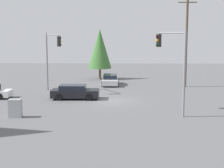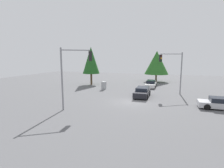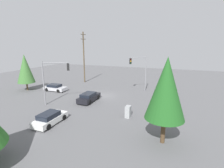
# 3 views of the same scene
# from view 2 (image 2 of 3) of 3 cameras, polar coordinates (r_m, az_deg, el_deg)

# --- Properties ---
(ground_plane) EXTENTS (80.00, 80.00, 0.00)m
(ground_plane) POSITION_cam_2_polar(r_m,az_deg,el_deg) (22.70, 6.30, -5.82)
(ground_plane) COLOR #5B5B5E
(sedan_white) EXTENTS (4.28, 1.89, 1.34)m
(sedan_white) POSITION_cam_2_polar(r_m,az_deg,el_deg) (34.08, 12.59, -0.01)
(sedan_white) COLOR silver
(sedan_white) RESTS_ON ground_plane
(sedan_dark) EXTENTS (4.62, 1.98, 1.39)m
(sedan_dark) POSITION_cam_2_polar(r_m,az_deg,el_deg) (25.70, 9.85, -2.63)
(sedan_dark) COLOR black
(sedan_dark) RESTS_ON ground_plane
(sedan_silver) EXTENTS (2.02, 4.31, 1.28)m
(sedan_silver) POSITION_cam_2_polar(r_m,az_deg,el_deg) (22.81, 31.79, -5.40)
(sedan_silver) COLOR silver
(sedan_silver) RESTS_ON ground_plane
(traffic_signal_main) EXTENTS (2.24, 3.33, 6.43)m
(traffic_signal_main) POSITION_cam_2_polar(r_m,az_deg,el_deg) (27.89, 19.35, 5.57)
(traffic_signal_main) COLOR gray
(traffic_signal_main) RESTS_ON ground_plane
(traffic_signal_cross) EXTENTS (2.04, 2.85, 6.68)m
(traffic_signal_cross) POSITION_cam_2_polar(r_m,az_deg,el_deg) (19.15, -12.57, 5.04)
(traffic_signal_cross) COLOR gray
(traffic_signal_cross) RESTS_ON ground_plane
(electrical_cabinet) EXTENTS (0.95, 0.59, 1.42)m
(electrical_cabinet) POSITION_cam_2_polar(r_m,az_deg,el_deg) (31.09, -2.69, -0.51)
(electrical_cabinet) COLOR #9EA0A3
(electrical_cabinet) RESTS_ON ground_plane
(tree_behind) EXTENTS (3.48, 3.48, 7.82)m
(tree_behind) POSITION_cam_2_polar(r_m,az_deg,el_deg) (36.54, -6.87, 7.67)
(tree_behind) COLOR #4C3823
(tree_behind) RESTS_ON ground_plane
(tree_far) EXTENTS (5.47, 5.47, 7.15)m
(tree_far) POSITION_cam_2_polar(r_m,az_deg,el_deg) (41.91, 14.36, 6.77)
(tree_far) COLOR brown
(tree_far) RESTS_ON ground_plane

